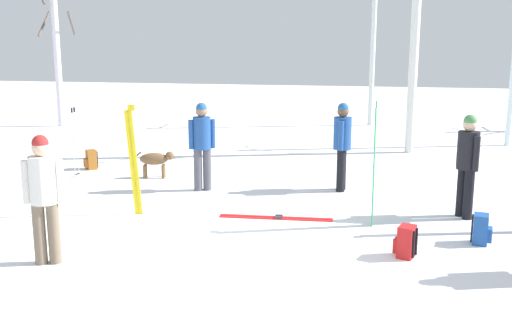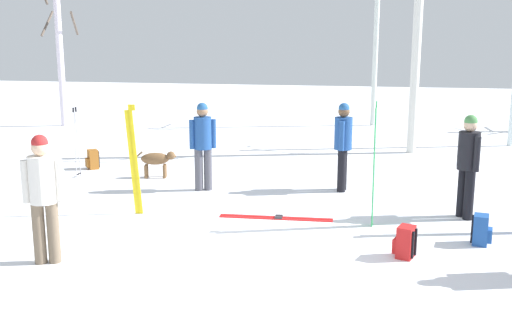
% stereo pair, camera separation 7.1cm
% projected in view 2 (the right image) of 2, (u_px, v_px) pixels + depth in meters
% --- Properties ---
extents(ground_plane, '(60.00, 60.00, 0.00)m').
position_uv_depth(ground_plane, '(227.00, 252.00, 8.20)').
color(ground_plane, white).
extents(person_1, '(0.48, 0.34, 1.72)m').
position_uv_depth(person_1, '(203.00, 141.00, 11.38)').
color(person_1, '#4C4C56').
rests_on(person_1, ground_plane).
extents(person_2, '(0.34, 0.47, 1.72)m').
position_uv_depth(person_2, '(468.00, 160.00, 9.58)').
color(person_2, black).
rests_on(person_2, ground_plane).
extents(person_3, '(0.34, 0.52, 1.72)m').
position_uv_depth(person_3, '(343.00, 141.00, 11.34)').
color(person_3, black).
rests_on(person_3, ground_plane).
extents(person_4, '(0.49, 0.34, 1.72)m').
position_uv_depth(person_4, '(43.00, 191.00, 7.63)').
color(person_4, '#72604C').
rests_on(person_4, ground_plane).
extents(dog, '(0.88, 0.36, 0.57)m').
position_uv_depth(dog, '(157.00, 160.00, 12.55)').
color(dog, brown).
rests_on(dog, ground_plane).
extents(ski_pair_planted_0, '(0.25, 0.04, 1.86)m').
position_uv_depth(ski_pair_planted_0, '(134.00, 160.00, 9.83)').
color(ski_pair_planted_0, yellow).
rests_on(ski_pair_planted_0, ground_plane).
extents(ski_pair_planted_1, '(0.03, 0.26, 1.99)m').
position_uv_depth(ski_pair_planted_1, '(374.00, 166.00, 9.10)').
color(ski_pair_planted_1, green).
rests_on(ski_pair_planted_1, ground_plane).
extents(ski_pair_lying_1, '(1.88, 0.28, 0.05)m').
position_uv_depth(ski_pair_lying_1, '(276.00, 218.00, 9.74)').
color(ski_pair_lying_1, red).
rests_on(ski_pair_lying_1, ground_plane).
extents(ski_poles_0, '(0.07, 0.21, 1.50)m').
position_uv_depth(ski_poles_0, '(76.00, 140.00, 12.50)').
color(ski_poles_0, '#B2B2BC').
rests_on(ski_poles_0, ground_plane).
extents(backpack_0, '(0.32, 0.29, 0.44)m').
position_uv_depth(backpack_0, '(481.00, 230.00, 8.47)').
color(backpack_0, '#1E4C99').
rests_on(backpack_0, ground_plane).
extents(backpack_1, '(0.35, 0.34, 0.44)m').
position_uv_depth(backpack_1, '(93.00, 160.00, 13.42)').
color(backpack_1, '#99591E').
rests_on(backpack_1, ground_plane).
extents(backpack_2, '(0.33, 0.31, 0.44)m').
position_uv_depth(backpack_2, '(405.00, 242.00, 7.96)').
color(backpack_2, red).
rests_on(backpack_2, ground_plane).
extents(water_bottle_0, '(0.06, 0.06, 0.24)m').
position_uv_depth(water_bottle_0, '(55.00, 200.00, 10.42)').
color(water_bottle_0, green).
rests_on(water_bottle_0, ground_plane).
extents(birch_tree_0, '(1.36, 1.35, 5.04)m').
position_uv_depth(birch_tree_0, '(59.00, 47.00, 19.61)').
color(birch_tree_0, silver).
rests_on(birch_tree_0, ground_plane).
extents(birch_tree_1, '(1.50, 1.55, 5.90)m').
position_uv_depth(birch_tree_1, '(376.00, 33.00, 19.64)').
color(birch_tree_1, silver).
rests_on(birch_tree_1, ground_plane).
extents(birch_tree_2, '(1.09, 1.00, 7.07)m').
position_uv_depth(birch_tree_2, '(419.00, 9.00, 14.65)').
color(birch_tree_2, silver).
rests_on(birch_tree_2, ground_plane).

